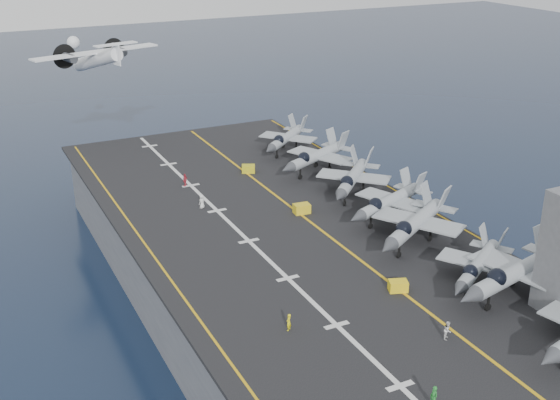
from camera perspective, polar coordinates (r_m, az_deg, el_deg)
name	(u,v)px	position (r m, az deg, el deg)	size (l,w,h in m)	color
ground	(294,307)	(88.49, 1.16, -8.70)	(500.00, 500.00, 0.00)	#142135
hull	(294,272)	(86.03, 1.18, -5.85)	(36.00, 90.00, 10.00)	#56595E
flight_deck	(295,233)	(83.71, 1.21, -2.70)	(38.00, 92.00, 0.40)	black
foul_line	(317,227)	(84.92, 3.01, -2.19)	(0.35, 90.00, 0.02)	gold
landing_centerline	(249,241)	(81.28, -2.55, -3.35)	(0.50, 90.00, 0.02)	silver
deck_edge_port	(157,260)	(78.02, -9.99, -4.84)	(0.25, 90.00, 0.02)	gold
deck_edge_stbd	(421,205)	(92.92, 11.40, -0.41)	(0.25, 90.00, 0.02)	gold
fighter_jet_1	(517,271)	(72.68, 18.73, -5.46)	(17.82, 13.90, 5.49)	gray
fighter_jet_2	(479,264)	(74.12, 15.83, -4.99)	(15.40, 14.07, 4.45)	gray
fighter_jet_3	(416,222)	(81.11, 10.98, -1.75)	(18.51, 16.72, 5.35)	#9DA6AD
fighter_jet_4	(390,200)	(87.28, 8.92, -0.01)	(16.66, 14.05, 4.92)	#8E969E
fighter_jet_5	(352,177)	(94.20, 5.91, 1.89)	(17.21, 17.22, 5.07)	#91989F
fighter_jet_6	(317,155)	(102.50, 3.03, 3.68)	(17.43, 15.16, 5.08)	#979FA9
fighter_jet_7	(286,137)	(111.46, 0.52, 5.14)	(16.12, 15.61, 4.69)	#8D939B
tow_cart_a	(398,286)	(71.68, 9.57, -6.90)	(2.17, 1.79, 1.12)	yellow
tow_cart_b	(302,209)	(88.52, 1.78, -0.70)	(2.13, 1.48, 1.22)	gold
tow_cart_c	(248,169)	(102.67, -2.59, 2.55)	(2.23, 1.90, 1.13)	gold
crew_1	(289,322)	(64.39, 0.71, -9.90)	(1.19, 1.15, 1.66)	yellow
crew_4	(185,180)	(98.04, -7.73, 1.62)	(1.30, 1.30, 1.84)	#C52B3C
crew_5	(202,202)	(90.41, -6.37, -0.13)	(1.31, 1.16, 1.82)	silver
crew_6	(434,398)	(56.60, 12.39, -15.41)	(0.85, 1.22, 1.96)	#20802C
crew_7	(448,330)	(64.94, 13.47, -10.25)	(1.24, 1.18, 1.73)	silver
transport_plane	(97,60)	(122.02, -14.64, 10.96)	(25.34, 20.48, 5.22)	silver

